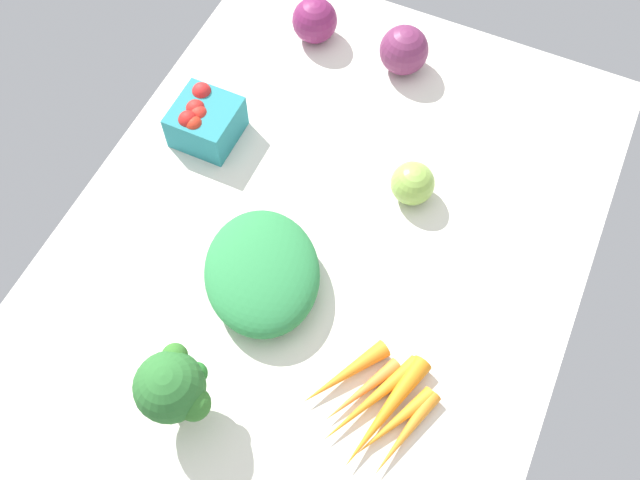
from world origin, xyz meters
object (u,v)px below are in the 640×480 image
at_px(red_onion_near_basket, 315,20).
at_px(red_onion_center, 404,50).
at_px(broccoli_head, 173,388).
at_px(heirloom_tomato_green, 413,183).
at_px(carrot_bunch, 376,405).
at_px(berry_basket, 204,120).
at_px(leafy_greens_clump, 262,272).

relative_size(red_onion_near_basket, red_onion_center, 0.95).
relative_size(red_onion_center, broccoli_head, 0.64).
height_order(heirloom_tomato_green, red_onion_center, red_onion_center).
distance_m(carrot_bunch, red_onion_center, 0.61).
bearing_deg(carrot_bunch, heirloom_tomato_green, 13.30).
bearing_deg(red_onion_center, carrot_bunch, -161.89).
bearing_deg(red_onion_near_basket, red_onion_center, -90.59).
xyz_separation_m(carrot_bunch, broccoli_head, (-0.10, 0.23, 0.07)).
distance_m(carrot_bunch, heirloom_tomato_green, 0.34).
bearing_deg(red_onion_near_basket, broccoli_head, -169.98).
height_order(berry_basket, red_onion_center, red_onion_center).
relative_size(berry_basket, red_onion_near_basket, 1.24).
xyz_separation_m(red_onion_near_basket, broccoli_head, (-0.68, -0.12, 0.04)).
xyz_separation_m(carrot_bunch, red_onion_near_basket, (0.58, 0.36, 0.03)).
xyz_separation_m(berry_basket, red_onion_center, (0.27, -0.24, 0.00)).
height_order(carrot_bunch, red_onion_near_basket, red_onion_near_basket).
distance_m(red_onion_center, broccoli_head, 0.68).
height_order(carrot_bunch, broccoli_head, broccoli_head).
xyz_separation_m(leafy_greens_clump, broccoli_head, (-0.21, 0.01, 0.05)).
distance_m(leafy_greens_clump, broccoli_head, 0.21).
bearing_deg(heirloom_tomato_green, berry_basket, 94.71).
bearing_deg(broccoli_head, red_onion_center, -3.94).
height_order(berry_basket, broccoli_head, broccoli_head).
relative_size(leafy_greens_clump, red_onion_near_basket, 2.56).
xyz_separation_m(leafy_greens_clump, carrot_bunch, (-0.10, -0.22, -0.02)).
relative_size(carrot_bunch, red_onion_center, 2.17).
xyz_separation_m(leafy_greens_clump, red_onion_near_basket, (0.47, 0.14, 0.00)).
bearing_deg(carrot_bunch, leafy_greens_clump, 64.69).
xyz_separation_m(berry_basket, red_onion_near_basket, (0.27, -0.07, 0.00)).
distance_m(red_onion_near_basket, red_onion_center, 0.17).
bearing_deg(red_onion_center, berry_basket, 138.58).
distance_m(leafy_greens_clump, red_onion_near_basket, 0.49).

